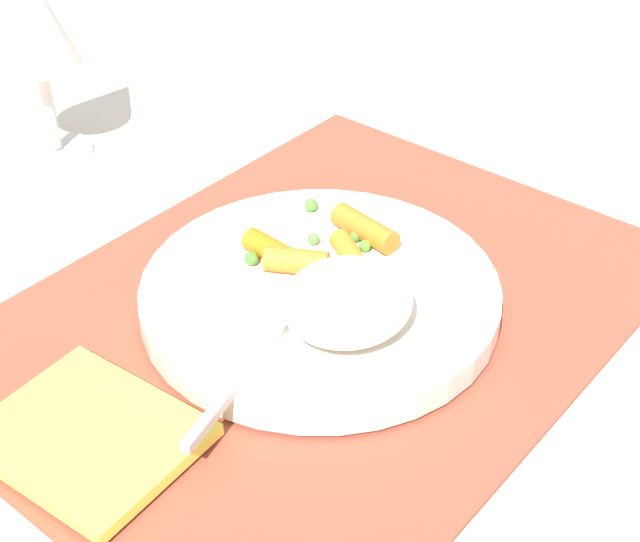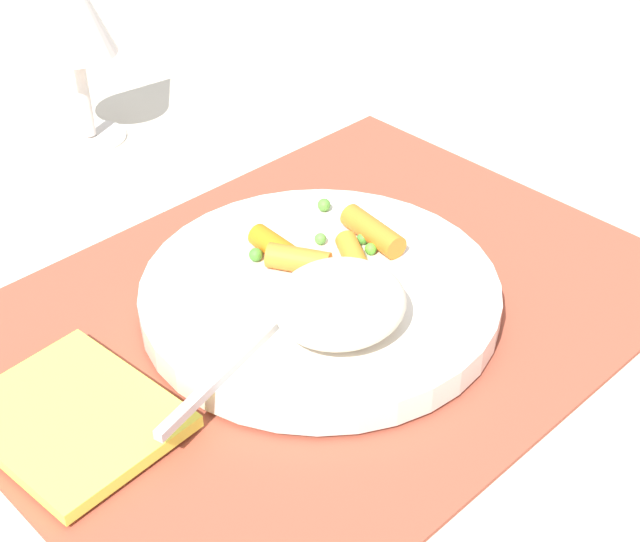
# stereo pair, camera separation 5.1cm
# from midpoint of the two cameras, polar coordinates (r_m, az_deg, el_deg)

# --- Properties ---
(ground_plane) EXTENTS (2.40, 2.40, 0.00)m
(ground_plane) POSITION_cam_midpoint_polar(r_m,az_deg,el_deg) (0.62, -2.38, -2.66)
(ground_plane) COLOR beige
(placemat) EXTENTS (0.45, 0.34, 0.01)m
(placemat) POSITION_cam_midpoint_polar(r_m,az_deg,el_deg) (0.62, -2.39, -2.44)
(placemat) COLOR #9E4733
(placemat) RESTS_ON ground_plane
(plate) EXTENTS (0.23, 0.23, 0.02)m
(plate) POSITION_cam_midpoint_polar(r_m,az_deg,el_deg) (0.61, -2.42, -1.54)
(plate) COLOR silver
(plate) RESTS_ON placemat
(rice_mound) EXTENTS (0.08, 0.08, 0.04)m
(rice_mound) POSITION_cam_midpoint_polar(r_m,az_deg,el_deg) (0.56, -0.96, -1.92)
(rice_mound) COLOR beige
(rice_mound) RESTS_ON plate
(carrot_portion) EXTENTS (0.09, 0.08, 0.02)m
(carrot_portion) POSITION_cam_midpoint_polar(r_m,az_deg,el_deg) (0.62, -2.08, 1.53)
(carrot_portion) COLOR orange
(carrot_portion) RESTS_ON plate
(pea_scatter) EXTENTS (0.08, 0.08, 0.01)m
(pea_scatter) POSITION_cam_midpoint_polar(r_m,az_deg,el_deg) (0.63, -3.31, 1.40)
(pea_scatter) COLOR #539433
(pea_scatter) RESTS_ON plate
(fork) EXTENTS (0.19, 0.06, 0.01)m
(fork) POSITION_cam_midpoint_polar(r_m,az_deg,el_deg) (0.57, -4.51, -3.02)
(fork) COLOR silver
(fork) RESTS_ON plate
(wine_glass) EXTENTS (0.07, 0.07, 0.16)m
(wine_glass) POSITION_cam_midpoint_polar(r_m,az_deg,el_deg) (0.79, -18.88, 14.08)
(wine_glass) COLOR silver
(wine_glass) RESTS_ON ground_plane
(napkin) EXTENTS (0.10, 0.12, 0.01)m
(napkin) POSITION_cam_midpoint_polar(r_m,az_deg,el_deg) (0.55, -16.49, -9.66)
(napkin) COLOR #EAE54C
(napkin) RESTS_ON placemat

